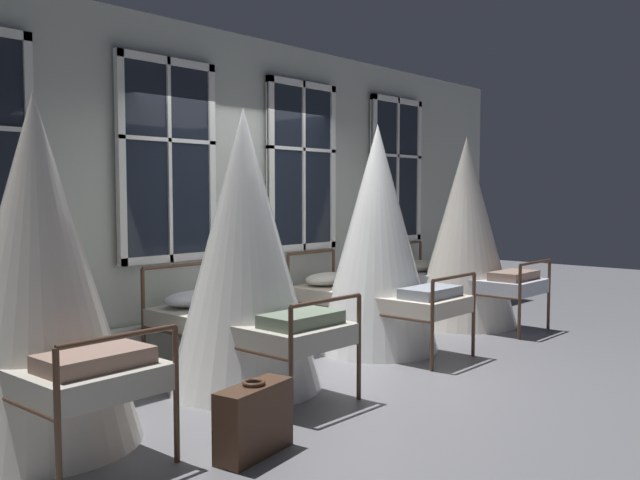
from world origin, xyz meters
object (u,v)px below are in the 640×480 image
object	(u,v)px
cot_third	(377,242)
cot_second	(244,255)
cot_first	(37,277)
suitcase_dark	(254,420)
cot_fourth	(465,235)

from	to	relation	value
cot_third	cot_second	bearing A→B (deg)	90.98
cot_first	suitcase_dark	distance (m)	1.65
cot_first	suitcase_dark	xyz separation A→B (m)	(0.78, -1.17, -0.86)
cot_fourth	cot_first	bearing A→B (deg)	90.83
cot_second	suitcase_dark	xyz separation A→B (m)	(-0.96, -1.15, -0.89)
suitcase_dark	cot_first	bearing A→B (deg)	114.08
cot_first	cot_second	distance (m)	1.74
cot_third	suitcase_dark	world-z (taller)	cot_third
cot_third	cot_fourth	world-z (taller)	cot_third
cot_first	cot_fourth	bearing A→B (deg)	-90.96
cot_first	cot_second	xyz separation A→B (m)	(1.74, -0.02, 0.03)
suitcase_dark	cot_third	bearing A→B (deg)	13.15
cot_second	cot_third	xyz separation A→B (m)	(1.86, 0.04, 0.00)
cot_second	cot_first	bearing A→B (deg)	89.72
cot_second	cot_third	bearing A→B (deg)	-88.35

